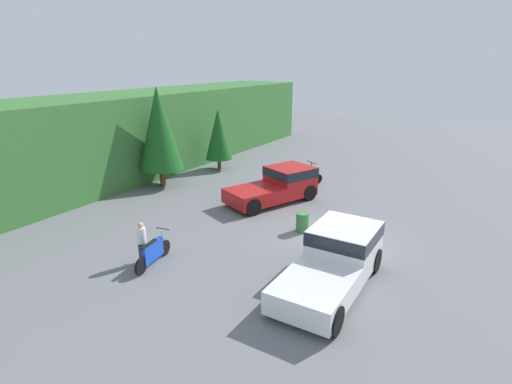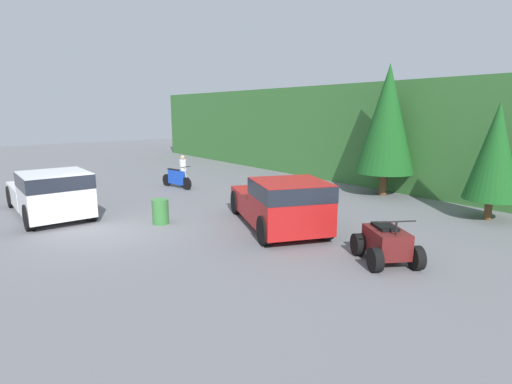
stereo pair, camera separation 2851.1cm
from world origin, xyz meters
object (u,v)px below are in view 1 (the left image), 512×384
(dirt_bike, at_px, (153,253))
(rider_person, at_px, (142,241))
(pickup_truck_second, at_px, (336,257))
(quad_atv, at_px, (305,175))
(pickup_truck_red, at_px, (279,184))
(steel_barrel, at_px, (302,222))

(dirt_bike, bearing_deg, rider_person, 90.40)
(pickup_truck_second, relative_size, quad_atv, 2.43)
(pickup_truck_second, distance_m, dirt_bike, 6.80)
(pickup_truck_second, bearing_deg, pickup_truck_red, 40.87)
(pickup_truck_red, distance_m, steel_barrel, 4.33)
(pickup_truck_red, height_order, quad_atv, pickup_truck_red)
(pickup_truck_red, relative_size, rider_person, 3.29)
(pickup_truck_second, bearing_deg, rider_person, 109.61)
(pickup_truck_red, height_order, pickup_truck_second, same)
(pickup_truck_red, relative_size, dirt_bike, 2.46)
(pickup_truck_red, height_order, dirt_bike, pickup_truck_red)
(rider_person, bearing_deg, quad_atv, -20.26)
(quad_atv, bearing_deg, steel_barrel, -125.50)
(dirt_bike, bearing_deg, steel_barrel, -43.32)
(pickup_truck_red, xyz_separation_m, quad_atv, (3.91, 0.22, -0.46))
(pickup_truck_second, relative_size, rider_person, 3.22)
(quad_atv, xyz_separation_m, steel_barrel, (-7.08, -3.12, -0.06))
(pickup_truck_second, bearing_deg, quad_atv, 29.37)
(rider_person, xyz_separation_m, steel_barrel, (5.86, -3.98, -0.46))
(pickup_truck_second, height_order, quad_atv, pickup_truck_second)
(dirt_bike, relative_size, rider_person, 1.34)
(quad_atv, bearing_deg, pickup_truck_red, -146.09)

